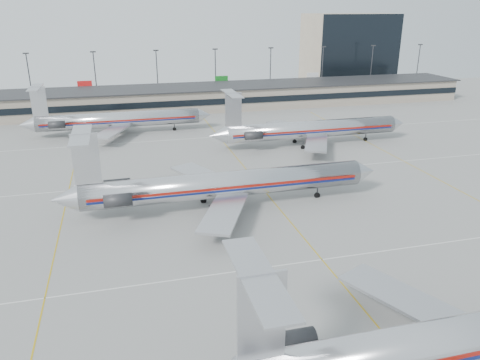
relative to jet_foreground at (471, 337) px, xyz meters
name	(u,v)px	position (x,y,z in m)	size (l,w,h in m)	color
ground	(365,311)	(-3.65, 9.22, -3.45)	(260.00, 260.00, 0.00)	gray
apron_markings	(322,260)	(-3.65, 19.22, -3.44)	(160.00, 0.15, 0.02)	silver
terminal	(195,97)	(-3.65, 107.20, -0.29)	(162.00, 17.00, 6.25)	gray
light_mast_row	(187,72)	(-3.65, 121.22, 5.13)	(163.60, 0.40, 15.28)	#38383D
distant_building	(348,50)	(58.35, 137.22, 9.05)	(30.00, 20.00, 25.00)	tan
jet_foreground	(471,337)	(0.00, 0.00, 0.00)	(45.44, 26.76, 11.89)	silver
jet_second_row	(220,185)	(-11.80, 36.72, 0.14)	(47.27, 27.83, 12.37)	silver
jet_third_row	(308,129)	(12.91, 63.89, -0.01)	(43.35, 26.66, 11.85)	silver
jet_back_row	(116,120)	(-25.74, 83.40, -0.10)	(42.25, 25.99, 11.55)	silver
belt_loader	(468,335)	(2.82, 3.01, -2.79)	(4.80, 1.91, 2.49)	gray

